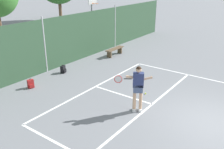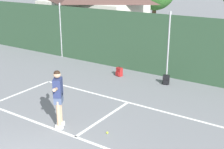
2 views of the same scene
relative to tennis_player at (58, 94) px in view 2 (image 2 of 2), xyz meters
The scene contains 6 objects.
chainlink_fence 6.34m from the tennis_player, 82.45° to the left, with size 26.09×0.09×3.01m.
clubhouse_building 13.21m from the tennis_player, 122.49° to the left, with size 7.35×4.71×4.59m.
tennis_player is the anchor object (origin of this frame).
tennis_ball 1.90m from the tennis_player, 16.33° to the left, with size 0.07×0.07×0.07m, color #CCE033.
backpack_red 5.36m from the tennis_player, 101.76° to the left, with size 0.32×0.30×0.46m.
backpack_black 5.58m from the tennis_player, 77.42° to the left, with size 0.32×0.30×0.46m.
Camera 2 is at (5.31, -3.53, 4.64)m, focal length 48.92 mm.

